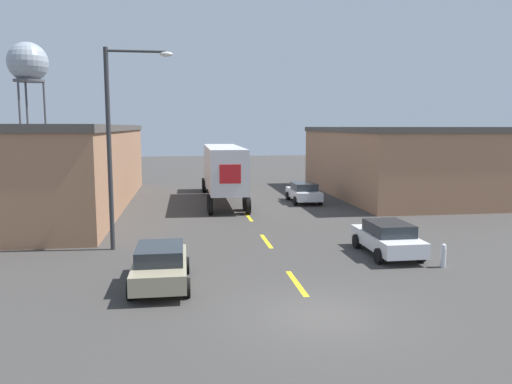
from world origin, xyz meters
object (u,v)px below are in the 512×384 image
Objects in this scene: water_tower at (28,64)px; fire_hydrant at (443,256)px; semi_truck at (222,168)px; street_lamp at (117,135)px; parked_car_right_far at (304,192)px; parked_car_right_near at (388,238)px; parked_car_left_near at (160,265)px.

fire_hydrant is at bearing -60.87° from water_tower.
street_lamp is at bearing -111.52° from semi_truck.
fire_hydrant is (12.77, -4.77, -4.62)m from street_lamp.
water_tower reaches higher than street_lamp.
parked_car_right_far is 4.50× the size of fire_hydrant.
water_tower is 63.77m from fire_hydrant.
parked_car_right_near is at bearing -70.78° from semi_truck.
fire_hydrant is (1.39, -2.11, -0.28)m from parked_car_right_near.
semi_truck is 20.27m from fire_hydrant.
semi_truck is 44.00m from water_tower.
water_tower is (-28.97, 52.36, 13.04)m from parked_car_right_near.
semi_truck is 3.30× the size of parked_car_right_near.
parked_car_left_near is (-3.64, -19.63, -1.67)m from semi_truck.
parked_car_right_far is 17.36m from street_lamp.
water_tower reaches higher than parked_car_left_near.
water_tower reaches higher than fire_hydrant.
parked_car_right_far is at bearing 90.00° from parked_car_right_near.
semi_truck is 6.23m from parked_car_right_far.
parked_car_left_near and parked_car_right_far have the same top height.
street_lamp is at bearing 109.96° from parked_car_left_near.
parked_car_right_near is at bearing 123.24° from fire_hydrant.
semi_truck is at bearing 163.15° from parked_car_right_far.
parked_car_right_near is 0.48× the size of street_lamp.
water_tower is (-19.59, 55.23, 13.04)m from parked_car_left_near.
fire_hydrant is (10.77, 0.76, -0.28)m from parked_car_left_near.
parked_car_right_near is 4.50× the size of fire_hydrant.
street_lamp is at bearing -70.52° from water_tower.
semi_truck reaches higher than parked_car_right_far.
parked_car_right_near and parked_car_right_far have the same top height.
parked_car_right_near is at bearing -90.00° from parked_car_right_far.
parked_car_right_far is at bearing 94.62° from fire_hydrant.
parked_car_right_near is 12.47m from street_lamp.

